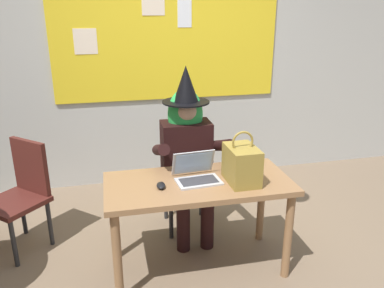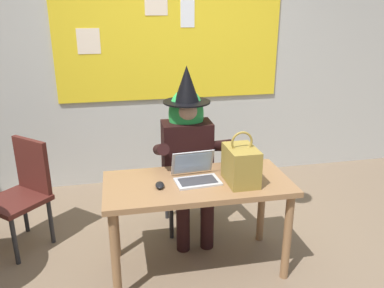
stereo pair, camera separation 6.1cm
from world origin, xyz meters
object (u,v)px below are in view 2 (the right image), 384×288
at_px(desk_main, 197,194).
at_px(computer_mouse, 160,185).
at_px(person_costumed, 188,145).
at_px(laptop, 196,174).
at_px(chair_spare_by_window, 23,189).
at_px(handbag, 241,165).
at_px(chair_at_desk, 186,171).

xyz_separation_m(desk_main, computer_mouse, (-0.28, -0.04, 0.12)).
relative_size(person_costumed, laptop, 4.41).
relative_size(laptop, chair_spare_by_window, 0.37).
bearing_deg(handbag, laptop, 160.80).
bearing_deg(chair_at_desk, laptop, -3.05).
bearing_deg(chair_at_desk, desk_main, -2.25).
bearing_deg(handbag, chair_at_desk, 107.93).
xyz_separation_m(computer_mouse, chair_spare_by_window, (-1.04, 0.67, -0.24)).
distance_m(computer_mouse, chair_spare_by_window, 1.25).
xyz_separation_m(laptop, chair_spare_by_window, (-1.31, 0.59, -0.26)).
bearing_deg(chair_spare_by_window, desk_main, 108.00).
bearing_deg(person_costumed, computer_mouse, -26.88).
bearing_deg(handbag, chair_spare_by_window, 156.47).
bearing_deg(chair_spare_by_window, computer_mouse, 100.61).
height_order(handbag, chair_spare_by_window, handbag).
xyz_separation_m(desk_main, chair_at_desk, (0.05, 0.67, -0.10)).
relative_size(computer_mouse, handbag, 0.28).
bearing_deg(computer_mouse, chair_at_desk, 70.85).
xyz_separation_m(chair_at_desk, computer_mouse, (-0.33, -0.72, 0.22)).
height_order(person_costumed, handbag, person_costumed).
bearing_deg(chair_spare_by_window, handbag, 109.86).
distance_m(chair_at_desk, chair_spare_by_window, 1.36).
bearing_deg(computer_mouse, desk_main, 14.32).
height_order(chair_at_desk, laptop, laptop).
relative_size(person_costumed, chair_spare_by_window, 1.63).
xyz_separation_m(person_costumed, chair_spare_by_window, (-1.36, 0.07, -0.30)).
relative_size(handbag, chair_spare_by_window, 0.42).
distance_m(desk_main, laptop, 0.15).
height_order(chair_at_desk, chair_spare_by_window, chair_at_desk).
bearing_deg(handbag, computer_mouse, 176.77).
bearing_deg(person_costumed, laptop, -4.17).
bearing_deg(person_costumed, chair_at_desk, 179.46).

